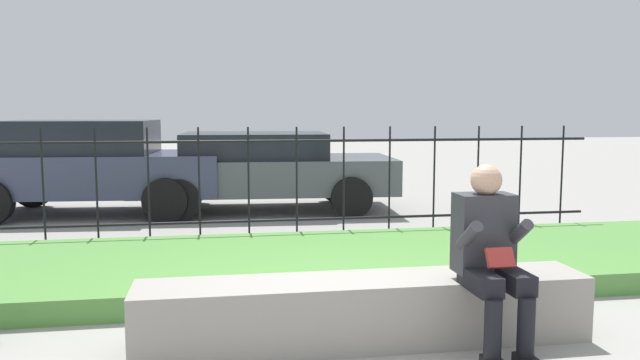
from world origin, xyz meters
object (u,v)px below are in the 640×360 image
at_px(stone_bench, 365,314).
at_px(person_seated_reader, 490,251).
at_px(car_parked_left, 91,165).
at_px(car_parked_center, 263,168).

relative_size(stone_bench, person_seated_reader, 2.50).
bearing_deg(person_seated_reader, stone_bench, 159.54).
relative_size(car_parked_left, car_parked_center, 0.97).
distance_m(person_seated_reader, car_parked_left, 7.32).
xyz_separation_m(car_parked_left, car_parked_center, (2.67, -0.09, -0.09)).
distance_m(car_parked_left, car_parked_center, 2.67).
bearing_deg(car_parked_center, car_parked_left, -178.65).
height_order(person_seated_reader, car_parked_left, car_parked_left).
height_order(stone_bench, car_parked_center, car_parked_center).
bearing_deg(car_parked_center, person_seated_reader, -77.12).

